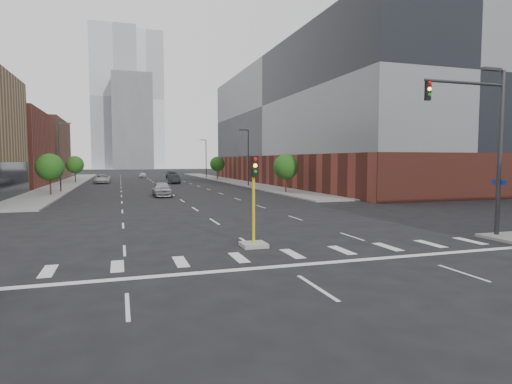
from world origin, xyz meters
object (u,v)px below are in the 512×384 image
car_mid_right (174,179)px  car_far_left (102,179)px  car_deep_right (172,175)px  car_distant (143,175)px  median_traffic_signal (254,227)px  mast_arm_signal (488,133)px  car_near_left (162,189)px

car_mid_right → car_far_left: bearing=154.6°
car_deep_right → car_far_left: bearing=-135.5°
car_distant → car_mid_right: bearing=-76.9°
car_far_left → car_distant: bearing=71.7°
median_traffic_signal → mast_arm_signal: (12.61, -1.47, 4.67)m
car_near_left → car_deep_right: bearing=82.1°
median_traffic_signal → car_deep_right: size_ratio=0.78×
car_mid_right → car_deep_right: 21.58m
median_traffic_signal → car_far_left: (-9.23, 63.33, -0.18)m
mast_arm_signal → car_far_left: mast_arm_signal is taller
car_far_left → car_deep_right: 21.64m
median_traffic_signal → car_far_left: 64.00m
car_deep_right → car_distant: (-6.22, 6.10, -0.15)m
car_mid_right → car_distant: (-4.06, 27.57, -0.12)m
car_near_left → car_deep_right: (6.79, 48.45, -0.04)m
median_traffic_signal → car_far_left: median_traffic_signal is taller
median_traffic_signal → car_distant: bearing=90.6°
car_mid_right → car_deep_right: (2.16, 21.47, 0.03)m
mast_arm_signal → car_near_left: 35.66m
car_near_left → car_distant: size_ratio=1.29×
car_mid_right → car_deep_right: size_ratio=0.85×
mast_arm_signal → car_near_left: bearing=113.5°
car_far_left → car_distant: car_far_left is taller
mast_arm_signal → car_distant: mast_arm_signal is taller
mast_arm_signal → car_far_left: size_ratio=1.58×
median_traffic_signal → car_near_left: (-1.50, 30.93, -0.11)m
median_traffic_signal → car_near_left: bearing=92.8°
median_traffic_signal → car_near_left: median_traffic_signal is taller
car_far_left → car_mid_right: bearing=-21.5°
car_mid_right → car_distant: 27.87m
median_traffic_signal → car_distant: median_traffic_signal is taller
car_deep_right → car_near_left: bearing=-101.4°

